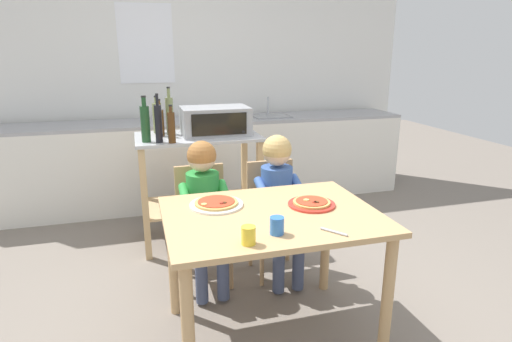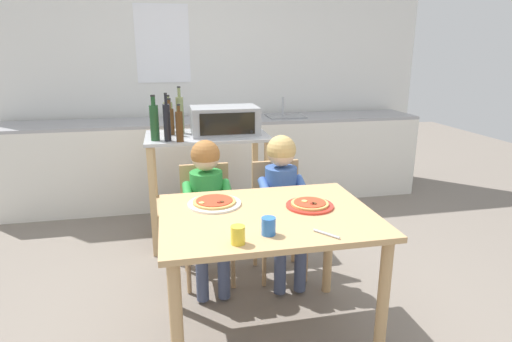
% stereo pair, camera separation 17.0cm
% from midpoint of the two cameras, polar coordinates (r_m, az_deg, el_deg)
% --- Properties ---
extents(ground_plane, '(10.92, 10.92, 0.00)m').
position_cam_midpoint_polar(ground_plane, '(3.54, -1.30, -10.66)').
color(ground_plane, slate).
extents(back_wall_tiled, '(4.89, 0.13, 2.70)m').
position_cam_midpoint_polar(back_wall_tiled, '(4.85, -5.26, 13.14)').
color(back_wall_tiled, white).
rests_on(back_wall_tiled, ground).
extents(kitchen_counter, '(4.40, 0.60, 1.09)m').
position_cam_midpoint_polar(kitchen_counter, '(4.58, -4.32, 1.51)').
color(kitchen_counter, silver).
rests_on(kitchen_counter, ground).
extents(kitchen_island_cart, '(0.99, 0.59, 0.92)m').
position_cam_midpoint_polar(kitchen_island_cart, '(3.57, -5.13, 0.06)').
color(kitchen_island_cart, '#B7BABF').
rests_on(kitchen_island_cart, ground).
extents(toaster_oven, '(0.54, 0.36, 0.23)m').
position_cam_midpoint_polar(toaster_oven, '(3.50, -2.87, 6.82)').
color(toaster_oven, '#999BA0').
rests_on(toaster_oven, kitchen_island_cart).
extents(bottle_tall_green_wine, '(0.06, 0.06, 0.28)m').
position_cam_midpoint_polar(bottle_tall_green_wine, '(3.23, -8.79, 6.02)').
color(bottle_tall_green_wine, '#4C2D14').
rests_on(bottle_tall_green_wine, kitchen_island_cart).
extents(bottle_clear_vinegar, '(0.05, 0.05, 0.36)m').
position_cam_midpoint_polar(bottle_clear_vinegar, '(3.26, -10.45, 6.54)').
color(bottle_clear_vinegar, black).
rests_on(bottle_clear_vinegar, kitchen_island_cart).
extents(bottle_dark_olive_oil, '(0.08, 0.08, 0.31)m').
position_cam_midpoint_polar(bottle_dark_olive_oil, '(3.66, -10.42, 7.27)').
color(bottle_dark_olive_oil, olive).
rests_on(bottle_dark_olive_oil, kitchen_island_cart).
extents(bottle_squat_spirits, '(0.07, 0.07, 0.30)m').
position_cam_midpoint_polar(bottle_squat_spirits, '(3.52, -10.22, 6.73)').
color(bottle_squat_spirits, '#4C2D14').
rests_on(bottle_squat_spirits, kitchen_island_cart).
extents(bottle_brown_beer, '(0.06, 0.06, 0.39)m').
position_cam_midpoint_polar(bottle_brown_beer, '(3.56, -8.85, 7.57)').
color(bottle_brown_beer, olive).
rests_on(bottle_brown_beer, kitchen_island_cart).
extents(bottle_slim_sauce, '(0.07, 0.07, 0.35)m').
position_cam_midpoint_polar(bottle_slim_sauce, '(3.30, -12.11, 6.54)').
color(bottle_slim_sauce, '#1E4723').
rests_on(bottle_slim_sauce, kitchen_island_cart).
extents(dining_table, '(1.13, 0.85, 0.75)m').
position_cam_midpoint_polar(dining_table, '(2.31, 3.70, -8.38)').
color(dining_table, tan).
rests_on(dining_table, ground).
extents(dining_chair_left, '(0.36, 0.36, 0.81)m').
position_cam_midpoint_polar(dining_chair_left, '(2.99, -5.05, -5.85)').
color(dining_chair_left, tan).
rests_on(dining_chair_left, ground).
extents(dining_chair_right, '(0.36, 0.36, 0.81)m').
position_cam_midpoint_polar(dining_chair_right, '(3.07, 4.59, -5.25)').
color(dining_chair_right, tan).
rests_on(dining_chair_right, ground).
extents(child_in_green_shirt, '(0.32, 0.42, 1.00)m').
position_cam_midpoint_polar(child_in_green_shirt, '(2.81, -4.84, -3.43)').
color(child_in_green_shirt, '#424C6B').
rests_on(child_in_green_shirt, ground).
extents(child_in_blue_striped_shirt, '(0.32, 0.42, 1.02)m').
position_cam_midpoint_polar(child_in_blue_striped_shirt, '(2.89, 5.34, -2.59)').
color(child_in_blue_striped_shirt, '#424C6B').
rests_on(child_in_blue_striped_shirt, ground).
extents(pizza_plate_white, '(0.30, 0.30, 0.03)m').
position_cam_midpoint_polar(pizza_plate_white, '(2.38, -3.59, -4.31)').
color(pizza_plate_white, white).
rests_on(pizza_plate_white, dining_table).
extents(pizza_plate_red_rimmed, '(0.26, 0.26, 0.03)m').
position_cam_midpoint_polar(pizza_plate_red_rimmed, '(2.37, 9.31, -4.52)').
color(pizza_plate_red_rimmed, red).
rests_on(pizza_plate_red_rimmed, dining_table).
extents(drinking_cup_blue, '(0.07, 0.07, 0.08)m').
position_cam_midpoint_polar(drinking_cup_blue, '(2.00, 4.16, -7.45)').
color(drinking_cup_blue, blue).
rests_on(drinking_cup_blue, dining_table).
extents(drinking_cup_yellow, '(0.07, 0.07, 0.08)m').
position_cam_midpoint_polar(drinking_cup_yellow, '(1.90, 0.13, -8.65)').
color(drinking_cup_yellow, yellow).
rests_on(drinking_cup_yellow, dining_table).
extents(serving_spoon, '(0.09, 0.12, 0.01)m').
position_cam_midpoint_polar(serving_spoon, '(2.04, 11.87, -8.33)').
color(serving_spoon, '#B7BABF').
rests_on(serving_spoon, dining_table).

